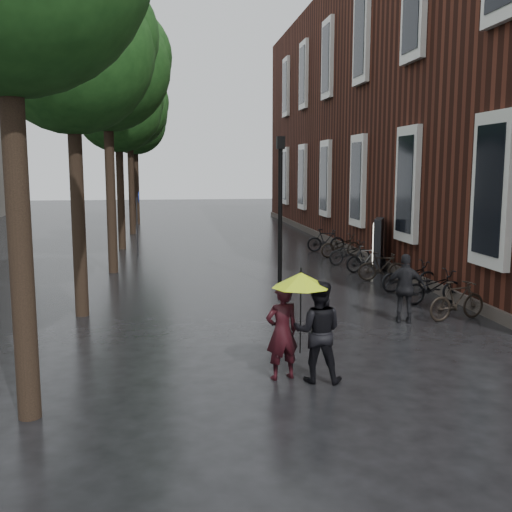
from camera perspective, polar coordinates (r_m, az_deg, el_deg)
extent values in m
plane|color=black|center=(8.48, 6.23, -16.15)|extent=(120.00, 120.00, 0.00)
cube|color=#38160F|center=(29.81, 16.98, 12.84)|extent=(10.00, 33.00, 12.00)
cube|color=silver|center=(14.95, 21.68, 5.83)|extent=(0.25, 1.60, 3.60)
cube|color=black|center=(14.90, 21.34, 5.84)|extent=(0.10, 1.20, 3.00)
cube|color=silver|center=(19.44, 14.32, 6.63)|extent=(0.25, 1.60, 3.60)
cube|color=black|center=(19.40, 14.05, 6.64)|extent=(0.10, 1.20, 3.00)
cube|color=silver|center=(20.06, 14.94, 22.52)|extent=(0.25, 1.60, 3.60)
cube|color=black|center=(20.03, 14.65, 22.56)|extent=(0.10, 1.20, 3.00)
cube|color=silver|center=(24.14, 9.76, 7.07)|extent=(0.25, 1.60, 3.60)
cube|color=black|center=(24.11, 9.54, 7.07)|extent=(0.10, 1.20, 3.00)
cube|color=silver|center=(24.64, 10.10, 19.96)|extent=(0.25, 1.60, 3.60)
cube|color=black|center=(24.61, 9.87, 19.98)|extent=(0.10, 1.20, 3.00)
cube|color=silver|center=(28.94, 6.70, 7.34)|extent=(0.25, 1.60, 3.60)
cube|color=black|center=(28.91, 6.51, 7.34)|extent=(0.10, 1.20, 3.00)
cube|color=silver|center=(29.36, 6.89, 18.13)|extent=(0.25, 1.60, 3.60)
cube|color=black|center=(29.33, 6.69, 18.14)|extent=(0.10, 1.20, 3.00)
cube|color=silver|center=(33.79, 4.51, 7.52)|extent=(0.25, 1.60, 3.60)
cube|color=black|center=(33.77, 4.34, 7.52)|extent=(0.10, 1.20, 3.00)
cube|color=silver|center=(34.15, 4.62, 16.78)|extent=(0.25, 1.60, 3.60)
cube|color=black|center=(34.13, 4.45, 16.79)|extent=(0.10, 1.20, 3.00)
cube|color=silver|center=(38.68, 2.87, 7.64)|extent=(0.25, 1.60, 3.60)
cube|color=black|center=(38.67, 2.72, 7.64)|extent=(0.10, 1.20, 3.00)
cube|color=silver|center=(39.00, 2.93, 15.75)|extent=(0.25, 1.60, 3.60)
cube|color=black|center=(38.98, 2.78, 15.75)|extent=(0.10, 1.20, 3.00)
cube|color=#3F3833|center=(28.21, 7.42, 1.49)|extent=(0.40, 33.00, 0.30)
cylinder|color=black|center=(8.78, -21.49, 0.08)|extent=(0.32, 0.32, 4.68)
cylinder|color=black|center=(14.67, -16.55, 3.12)|extent=(0.32, 0.32, 4.51)
cylinder|color=black|center=(20.58, -13.64, 5.27)|extent=(0.32, 0.32, 4.95)
cylinder|color=black|center=(26.58, -12.75, 5.37)|extent=(0.32, 0.32, 4.40)
cylinder|color=black|center=(32.54, -11.77, 6.26)|extent=(0.32, 0.32, 4.79)
cylinder|color=black|center=(38.54, -11.30, 6.42)|extent=(0.32, 0.32, 4.57)
imported|color=black|center=(10.06, 2.49, -7.24)|extent=(0.67, 0.53, 1.61)
imported|color=black|center=(9.98, 5.91, -7.16)|extent=(0.97, 0.84, 1.70)
cylinder|color=black|center=(9.88, 4.26, -5.79)|extent=(0.02, 0.02, 1.23)
cone|color=#BADE17|center=(9.75, 4.30, -2.28)|extent=(0.97, 0.97, 0.25)
cylinder|color=black|center=(9.72, 4.31, -1.34)|extent=(0.02, 0.02, 0.08)
imported|color=black|center=(14.08, 14.06, -3.01)|extent=(1.00, 0.67, 1.59)
imported|color=black|center=(14.68, 18.62, -4.04)|extent=(1.61, 0.79, 0.93)
imported|color=black|center=(16.28, 16.55, -2.83)|extent=(1.76, 0.87, 0.89)
imported|color=black|center=(17.63, 14.40, -1.89)|extent=(1.75, 0.74, 0.89)
imported|color=black|center=(19.09, 11.94, -1.01)|extent=(1.56, 0.71, 0.91)
imported|color=black|center=(20.64, 10.46, -0.25)|extent=(1.58, 0.74, 0.92)
imported|color=black|center=(22.14, 8.92, 0.30)|extent=(1.71, 0.82, 0.86)
imported|color=black|center=(23.97, 8.06, 0.99)|extent=(1.81, 0.93, 0.91)
imported|color=black|center=(25.41, 6.66, 1.49)|extent=(1.62, 0.56, 0.96)
cube|color=black|center=(20.96, 11.58, 1.07)|extent=(0.25, 1.19, 1.80)
cube|color=white|center=(20.91, 11.24, 1.20)|extent=(0.04, 1.00, 1.47)
cylinder|color=black|center=(17.62, 2.31, 3.67)|extent=(0.12, 0.12, 4.13)
cube|color=black|center=(17.58, 2.36, 10.73)|extent=(0.23, 0.23, 0.36)
sphere|color=#FFE5B2|center=(17.58, 2.36, 10.73)|extent=(0.19, 0.19, 0.19)
cylinder|color=#262628|center=(25.04, -11.25, 2.85)|extent=(0.06, 0.06, 2.32)
cylinder|color=navy|center=(24.96, -11.12, 5.51)|extent=(0.03, 0.46, 0.46)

